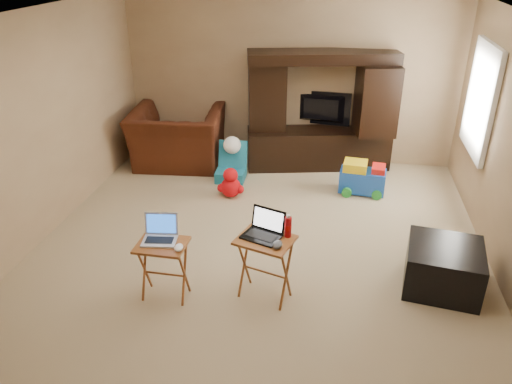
% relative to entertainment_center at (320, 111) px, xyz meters
% --- Properties ---
extents(floor, '(5.50, 5.50, 0.00)m').
position_rel_entertainment_center_xyz_m(floor, '(-0.50, -2.45, -0.87)').
color(floor, '#CBB38C').
rests_on(floor, ground).
extents(ceiling, '(5.50, 5.50, 0.00)m').
position_rel_entertainment_center_xyz_m(ceiling, '(-0.50, -2.45, 1.63)').
color(ceiling, silver).
rests_on(ceiling, ground).
extents(wall_back, '(5.00, 0.00, 5.00)m').
position_rel_entertainment_center_xyz_m(wall_back, '(-0.50, 0.30, 0.38)').
color(wall_back, tan).
rests_on(wall_back, ground).
extents(wall_front, '(5.00, 0.00, 5.00)m').
position_rel_entertainment_center_xyz_m(wall_front, '(-0.50, -5.20, 0.38)').
color(wall_front, tan).
rests_on(wall_front, ground).
extents(wall_left, '(0.00, 5.50, 5.50)m').
position_rel_entertainment_center_xyz_m(wall_left, '(-3.00, -2.45, 0.38)').
color(wall_left, tan).
rests_on(wall_left, ground).
extents(window_pane, '(0.00, 1.20, 1.20)m').
position_rel_entertainment_center_xyz_m(window_pane, '(1.98, -0.90, 0.53)').
color(window_pane, white).
rests_on(window_pane, ground).
extents(window_frame, '(0.06, 1.14, 1.34)m').
position_rel_entertainment_center_xyz_m(window_frame, '(1.96, -0.90, 0.53)').
color(window_frame, white).
rests_on(window_frame, ground).
extents(entertainment_center, '(2.20, 0.97, 1.75)m').
position_rel_entertainment_center_xyz_m(entertainment_center, '(0.00, 0.00, 0.00)').
color(entertainment_center, black).
rests_on(entertainment_center, floor).
extents(television, '(0.89, 0.22, 0.51)m').
position_rel_entertainment_center_xyz_m(television, '(0.00, 0.21, -0.04)').
color(television, black).
rests_on(television, entertainment_center).
extents(recliner, '(1.44, 1.28, 0.87)m').
position_rel_entertainment_center_xyz_m(recliner, '(-2.12, -0.32, -0.44)').
color(recliner, '#4C1D10').
rests_on(recliner, floor).
extents(child_rocker, '(0.43, 0.49, 0.55)m').
position_rel_entertainment_center_xyz_m(child_rocker, '(-1.21, -0.73, -0.60)').
color(child_rocker, '#196D8A').
rests_on(child_rocker, floor).
extents(plush_toy, '(0.38, 0.32, 0.42)m').
position_rel_entertainment_center_xyz_m(plush_toy, '(-1.09, -1.26, -0.66)').
color(plush_toy, red).
rests_on(plush_toy, floor).
extents(push_toy, '(0.66, 0.50, 0.47)m').
position_rel_entertainment_center_xyz_m(push_toy, '(0.66, -0.84, -0.64)').
color(push_toy, blue).
rests_on(push_toy, floor).
extents(ottoman, '(0.80, 0.80, 0.46)m').
position_rel_entertainment_center_xyz_m(ottoman, '(1.41, -2.85, -0.65)').
color(ottoman, black).
rests_on(ottoman, floor).
extents(tray_table_left, '(0.47, 0.38, 0.60)m').
position_rel_entertainment_center_xyz_m(tray_table_left, '(-1.25, -3.46, -0.57)').
color(tray_table_left, '#A35F27').
rests_on(tray_table_left, floor).
extents(tray_table_right, '(0.60, 0.53, 0.65)m').
position_rel_entertainment_center_xyz_m(tray_table_right, '(-0.30, -3.31, -0.55)').
color(tray_table_right, '#A25127').
rests_on(tray_table_right, floor).
extents(laptop_left, '(0.34, 0.30, 0.24)m').
position_rel_entertainment_center_xyz_m(laptop_left, '(-1.28, -3.43, -0.16)').
color(laptop_left, '#B6B6BB').
rests_on(laptop_left, tray_table_left).
extents(laptop_right, '(0.42, 0.38, 0.24)m').
position_rel_entertainment_center_xyz_m(laptop_right, '(-0.34, -3.29, -0.10)').
color(laptop_right, black).
rests_on(laptop_right, tray_table_right).
extents(mouse_left, '(0.09, 0.13, 0.05)m').
position_rel_entertainment_center_xyz_m(mouse_left, '(-1.06, -3.53, -0.25)').
color(mouse_left, white).
rests_on(mouse_left, tray_table_left).
extents(mouse_right, '(0.10, 0.14, 0.05)m').
position_rel_entertainment_center_xyz_m(mouse_right, '(-0.17, -3.43, -0.19)').
color(mouse_right, '#3B3B40').
rests_on(mouse_right, tray_table_right).
extents(water_bottle, '(0.06, 0.06, 0.20)m').
position_rel_entertainment_center_xyz_m(water_bottle, '(-0.10, -3.23, -0.12)').
color(water_bottle, '#B70B11').
rests_on(water_bottle, tray_table_right).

